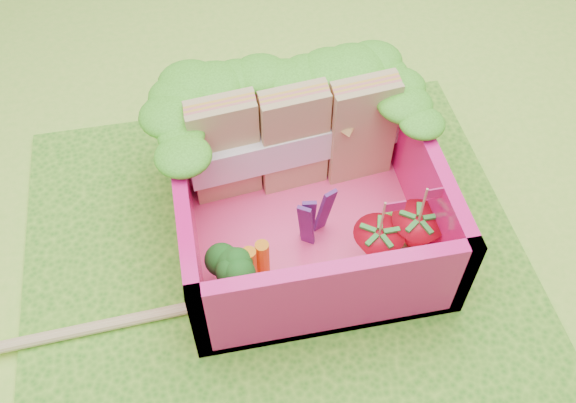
% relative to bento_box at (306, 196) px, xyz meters
% --- Properties ---
extents(ground, '(14.00, 14.00, 0.00)m').
position_rel_bento_box_xyz_m(ground, '(-0.19, -0.29, -0.31)').
color(ground, '#93DE3E').
rests_on(ground, ground).
extents(placemat, '(2.60, 2.60, 0.03)m').
position_rel_bento_box_xyz_m(placemat, '(-0.19, -0.29, -0.29)').
color(placemat, '#419321').
rests_on(placemat, ground).
extents(bento_floor, '(1.30, 1.30, 0.05)m').
position_rel_bento_box_xyz_m(bento_floor, '(0.00, 0.00, -0.25)').
color(bento_floor, '#FF4181').
rests_on(bento_floor, placemat).
extents(bento_box, '(1.30, 1.30, 0.55)m').
position_rel_bento_box_xyz_m(bento_box, '(0.00, 0.00, 0.00)').
color(bento_box, '#ED1375').
rests_on(bento_box, placemat).
extents(lettuce_ruffle, '(1.43, 0.76, 0.11)m').
position_rel_bento_box_xyz_m(lettuce_ruffle, '(-0.00, 0.47, 0.33)').
color(lettuce_ruffle, '#388718').
rests_on(lettuce_ruffle, bento_box).
extents(sandwich_stack, '(1.16, 0.30, 0.64)m').
position_rel_bento_box_xyz_m(sandwich_stack, '(0.01, 0.32, 0.09)').
color(sandwich_stack, tan).
rests_on(sandwich_stack, bento_floor).
extents(broccoli, '(0.34, 0.34, 0.27)m').
position_rel_bento_box_xyz_m(broccoli, '(-0.43, -0.35, -0.03)').
color(broccoli, '#75A34F').
rests_on(broccoli, bento_floor).
extents(carrot_sticks, '(0.14, 0.11, 0.28)m').
position_rel_bento_box_xyz_m(carrot_sticks, '(-0.31, -0.30, -0.09)').
color(carrot_sticks, orange).
rests_on(carrot_sticks, bento_floor).
extents(purple_wedges, '(0.18, 0.12, 0.38)m').
position_rel_bento_box_xyz_m(purple_wedges, '(0.01, -0.12, -0.04)').
color(purple_wedges, '#4C1A5D').
rests_on(purple_wedges, bento_floor).
extents(strawberry_left, '(0.26, 0.26, 0.50)m').
position_rel_bento_box_xyz_m(strawberry_left, '(0.29, -0.32, -0.09)').
color(strawberry_left, red).
rests_on(strawberry_left, bento_floor).
extents(strawberry_right, '(0.27, 0.27, 0.51)m').
position_rel_bento_box_xyz_m(strawberry_right, '(0.50, -0.29, -0.09)').
color(strawberry_right, red).
rests_on(strawberry_right, bento_floor).
extents(snap_peas, '(0.33, 0.40, 0.05)m').
position_rel_bento_box_xyz_m(snap_peas, '(0.50, -0.18, -0.20)').
color(snap_peas, '#66C03C').
rests_on(snap_peas, bento_floor).
extents(chopsticks, '(2.05, 0.15, 0.05)m').
position_rel_bento_box_xyz_m(chopsticks, '(-1.25, -0.41, -0.25)').
color(chopsticks, tan).
rests_on(chopsticks, placemat).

